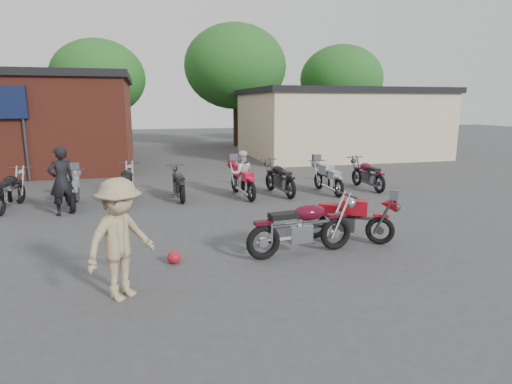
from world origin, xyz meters
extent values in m
plane|color=#39393C|center=(0.00, 0.00, 0.00)|extent=(90.00, 90.00, 0.00)
cube|color=#C6B98D|center=(8.50, 15.00, 1.75)|extent=(10.00, 8.00, 3.50)
ellipsoid|color=#A3111D|center=(-1.90, -0.29, 0.12)|extent=(0.26, 0.26, 0.24)
imported|color=black|center=(-4.52, 4.11, 0.93)|extent=(0.81, 0.72, 1.85)
imported|color=silver|center=(0.62, 5.11, 0.75)|extent=(0.73, 0.58, 1.50)
imported|color=#9E8A62|center=(-2.75, -1.55, 0.94)|extent=(1.37, 1.33, 1.87)
camera|label=1|loc=(-2.32, -8.01, 2.93)|focal=30.00mm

